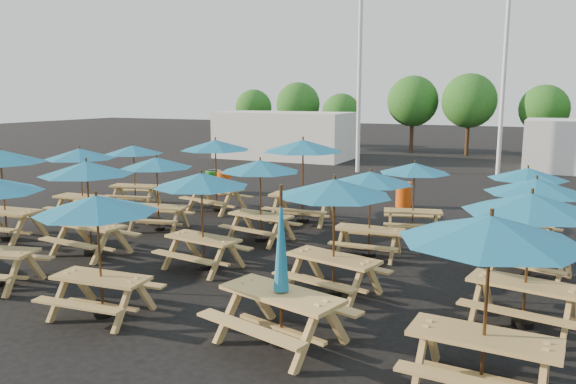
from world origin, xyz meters
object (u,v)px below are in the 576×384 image
at_px(picnic_unit_2, 80,157).
at_px(picnic_unit_9, 201,185).
at_px(picnic_unit_14, 370,182).
at_px(picnic_unit_16, 490,238).
at_px(picnic_unit_3, 133,153).
at_px(picnic_unit_13, 334,193).
at_px(waste_bin_4, 514,205).
at_px(picnic_unit_6, 157,166).
at_px(picnic_unit_17, 531,210).
at_px(picnic_unit_8, 97,210).
at_px(picnic_unit_7, 215,149).
at_px(picnic_unit_10, 260,170).
at_px(picnic_unit_18, 536,191).
at_px(waste_bin_0, 214,181).
at_px(picnic_unit_11, 303,150).
at_px(waste_bin_1, 212,182).
at_px(picnic_unit_19, 527,177).
at_px(waste_bin_2, 224,183).
at_px(picnic_unit_5, 87,173).
at_px(picnic_unit_12, 281,280).
at_px(picnic_unit_15, 414,172).
at_px(waste_bin_3, 404,195).
at_px(picnic_unit_1, 1,161).

xyz_separation_m(picnic_unit_2, picnic_unit_9, (6.21, -2.62, -0.05)).
xyz_separation_m(picnic_unit_14, picnic_unit_16, (3.21, -5.45, 0.28)).
distance_m(picnic_unit_3, picnic_unit_13, 10.95).
bearing_deg(waste_bin_4, picnic_unit_3, -164.63).
relative_size(picnic_unit_6, picnic_unit_17, 0.95).
relative_size(picnic_unit_8, picnic_unit_14, 1.08).
bearing_deg(picnic_unit_3, waste_bin_4, 1.70).
xyz_separation_m(picnic_unit_7, picnic_unit_10, (3.17, -2.81, -0.19)).
xyz_separation_m(picnic_unit_10, picnic_unit_18, (6.65, -0.30, -0.02)).
bearing_deg(picnic_unit_13, waste_bin_0, 146.65).
distance_m(picnic_unit_18, waste_bin_0, 13.51).
xyz_separation_m(picnic_unit_11, picnic_unit_14, (2.94, -2.72, -0.40)).
bearing_deg(picnic_unit_6, waste_bin_1, 96.68).
distance_m(picnic_unit_19, waste_bin_2, 11.57).
xyz_separation_m(picnic_unit_5, waste_bin_2, (-1.52, 8.64, -1.59)).
bearing_deg(picnic_unit_17, picnic_unit_11, 149.05).
bearing_deg(waste_bin_1, picnic_unit_6, -71.52).
bearing_deg(picnic_unit_16, picnic_unit_5, 166.97).
relative_size(picnic_unit_2, waste_bin_2, 2.68).
relative_size(picnic_unit_3, waste_bin_2, 2.84).
distance_m(picnic_unit_7, picnic_unit_12, 10.47).
height_order(picnic_unit_7, picnic_unit_15, picnic_unit_7).
xyz_separation_m(picnic_unit_7, waste_bin_3, (5.52, 3.36, -1.67)).
bearing_deg(picnic_unit_7, picnic_unit_15, 8.00).
bearing_deg(picnic_unit_1, picnic_unit_6, 34.16).
xyz_separation_m(picnic_unit_3, picnic_unit_8, (6.18, -8.20, 0.05)).
bearing_deg(picnic_unit_13, picnic_unit_18, 51.36).
bearing_deg(picnic_unit_10, picnic_unit_13, -33.74).
height_order(waste_bin_2, waste_bin_3, same).
distance_m(picnic_unit_1, picnic_unit_12, 9.94).
distance_m(picnic_unit_1, picnic_unit_7, 6.41).
bearing_deg(picnic_unit_15, picnic_unit_10, -159.94).
bearing_deg(waste_bin_3, picnic_unit_10, -110.87).
distance_m(picnic_unit_3, picnic_unit_6, 4.04).
xyz_separation_m(picnic_unit_3, picnic_unit_10, (6.30, -2.44, 0.05)).
height_order(picnic_unit_13, waste_bin_1, picnic_unit_13).
height_order(picnic_unit_7, picnic_unit_8, picnic_unit_7).
relative_size(picnic_unit_2, waste_bin_4, 2.68).
bearing_deg(picnic_unit_10, picnic_unit_1, -146.57).
relative_size(picnic_unit_17, picnic_unit_18, 1.01).
bearing_deg(picnic_unit_15, picnic_unit_7, 162.12).
distance_m(picnic_unit_14, waste_bin_3, 6.53).
height_order(picnic_unit_5, picnic_unit_18, picnic_unit_5).
height_order(picnic_unit_13, waste_bin_3, picnic_unit_13).
distance_m(picnic_unit_6, picnic_unit_13, 7.02).
xyz_separation_m(picnic_unit_2, picnic_unit_14, (9.29, -0.10, -0.14)).
distance_m(picnic_unit_10, waste_bin_0, 8.06).
distance_m(picnic_unit_3, picnic_unit_11, 6.42).
height_order(picnic_unit_17, waste_bin_0, picnic_unit_17).
distance_m(picnic_unit_8, picnic_unit_12, 3.48).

